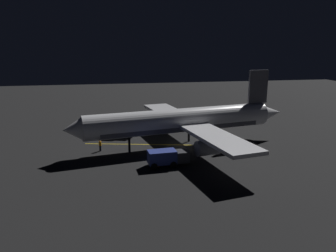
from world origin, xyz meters
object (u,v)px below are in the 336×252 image
baggage_truck (114,129)px  traffic_cone_near_right (158,165)px  traffic_cone_near_left (153,167)px  airliner (184,121)px  ground_crew_worker (100,145)px  catering_truck (167,158)px

baggage_truck → traffic_cone_near_right: 17.52m
baggage_truck → traffic_cone_near_right: (-16.66, -5.30, -1.04)m
traffic_cone_near_left → traffic_cone_near_right: bearing=-57.0°
airliner → ground_crew_worker: size_ratio=21.29×
airliner → traffic_cone_near_left: 11.68m
baggage_truck → traffic_cone_near_right: baggage_truck is taller
catering_truck → traffic_cone_near_left: 2.29m
catering_truck → ground_crew_worker: bearing=47.2°
airliner → ground_crew_worker: airliner is taller
baggage_truck → ground_crew_worker: size_ratio=3.95×
catering_truck → ground_crew_worker: 12.11m
catering_truck → traffic_cone_near_left: bearing=111.6°
baggage_truck → traffic_cone_near_left: size_ratio=12.51×
ground_crew_worker → traffic_cone_near_right: size_ratio=3.16×
airliner → catering_truck: size_ratio=6.54×
baggage_truck → catering_truck: 17.63m
catering_truck → traffic_cone_near_left: (-0.78, 1.96, -0.90)m
airliner → traffic_cone_near_right: (-8.54, 5.49, -3.88)m
airliner → catering_truck: bearing=152.5°
ground_crew_worker → traffic_cone_near_left: 11.38m
traffic_cone_near_left → baggage_truck: bearing=14.7°
catering_truck → baggage_truck: bearing=21.5°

